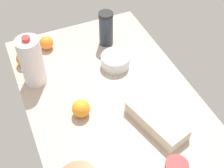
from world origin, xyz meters
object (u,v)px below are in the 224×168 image
object	(u,v)px
milk_jug	(32,61)
mixing_bowl	(115,61)
orange_far_back	(46,43)
shaker_bottle	(106,28)
lime_by_jug	(29,43)
orange_near_front	(24,58)
egg_carton	(156,120)
orange_beside_bowl	(81,109)

from	to	relation	value
milk_jug	mixing_bowl	distance (cm)	40.88
mixing_bowl	orange_far_back	bearing A→B (deg)	46.45
shaker_bottle	lime_by_jug	xyz separation A→B (cm)	(13.33, 39.30, -6.90)
orange_near_front	orange_far_back	world-z (taller)	orange_near_front
orange_far_back	egg_carton	bearing A→B (deg)	-156.59
milk_jug	orange_far_back	distance (cm)	25.61
orange_far_back	orange_beside_bowl	size ratio (longest dim) A/B	0.91
orange_near_front	orange_far_back	xyz separation A→B (cm)	(7.86, -13.62, -0.34)
milk_jug	mixing_bowl	bearing A→B (deg)	-97.96
shaker_bottle	mixing_bowl	size ratio (longest dim) A/B	1.34
egg_carton	shaker_bottle	world-z (taller)	shaker_bottle
mixing_bowl	orange_near_front	distance (cm)	45.81
shaker_bottle	orange_far_back	distance (cm)	32.47
shaker_bottle	orange_near_front	bearing A→B (deg)	89.18
lime_by_jug	orange_near_front	xyz separation A→B (cm)	(-12.69, 5.08, 1.21)
egg_carton	orange_near_front	xyz separation A→B (cm)	(59.49, 42.78, 0.88)
egg_carton	orange_beside_bowl	world-z (taller)	orange_beside_bowl
milk_jug	orange_far_back	bearing A→B (deg)	-28.05
egg_carton	orange_far_back	xyz separation A→B (cm)	(67.34, 29.16, 0.54)
milk_jug	orange_beside_bowl	size ratio (longest dim) A/B	3.34
mixing_bowl	egg_carton	bearing A→B (deg)	-178.52
mixing_bowl	orange_near_front	bearing A→B (deg)	65.68
egg_carton	milk_jug	distance (cm)	62.08
egg_carton	orange_beside_bowl	xyz separation A→B (cm)	(17.96, 27.26, 0.90)
milk_jug	lime_by_jug	size ratio (longest dim) A/B	4.85
orange_far_back	mixing_bowl	bearing A→B (deg)	-133.55
orange_near_front	lime_by_jug	bearing A→B (deg)	-21.82
milk_jug	shaker_bottle	bearing A→B (deg)	-73.18
shaker_bottle	orange_far_back	size ratio (longest dim) A/B	2.66
lime_by_jug	milk_jug	bearing A→B (deg)	173.95
shaker_bottle	egg_carton	bearing A→B (deg)	178.44
milk_jug	mixing_bowl	world-z (taller)	milk_jug
shaker_bottle	lime_by_jug	bearing A→B (deg)	71.26
mixing_bowl	orange_beside_bowl	world-z (taller)	orange_beside_bowl
shaker_bottle	mixing_bowl	distance (cm)	19.55
lime_by_jug	orange_near_front	world-z (taller)	orange_near_front
shaker_bottle	mixing_bowl	bearing A→B (deg)	171.74
egg_carton	lime_by_jug	world-z (taller)	egg_carton
orange_far_back	orange_beside_bowl	xyz separation A→B (cm)	(-49.39, -1.89, 0.36)
lime_by_jug	orange_near_front	distance (cm)	13.73
mixing_bowl	orange_far_back	world-z (taller)	orange_far_back
shaker_bottle	lime_by_jug	size ratio (longest dim) A/B	3.51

